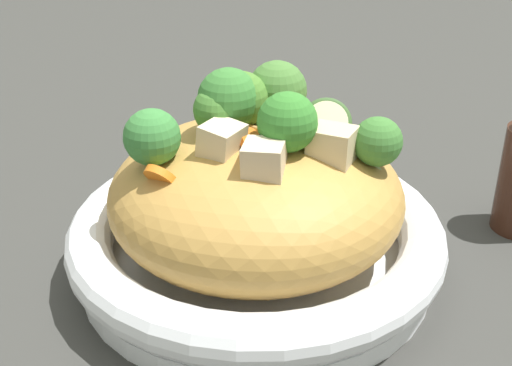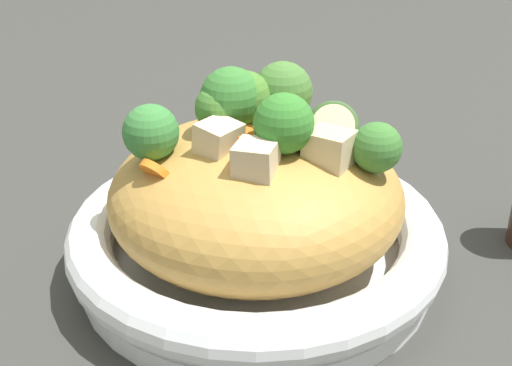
{
  "view_description": "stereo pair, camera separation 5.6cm",
  "coord_description": "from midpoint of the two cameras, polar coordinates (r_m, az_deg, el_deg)",
  "views": [
    {
      "loc": [
        -0.06,
        -0.5,
        0.35
      ],
      "look_at": [
        0.0,
        0.0,
        0.08
      ],
      "focal_mm": 47.83,
      "sensor_mm": 36.0,
      "label": 1
    },
    {
      "loc": [
        -0.0,
        -0.5,
        0.35
      ],
      "look_at": [
        0.0,
        0.0,
        0.08
      ],
      "focal_mm": 47.83,
      "sensor_mm": 36.0,
      "label": 2
    }
  ],
  "objects": [
    {
      "name": "ground_plane",
      "position": [
        0.61,
        -2.67,
        -7.16
      ],
      "size": [
        3.0,
        3.0,
        0.0
      ],
      "primitive_type": "plane",
      "color": "#353431"
    },
    {
      "name": "serving_bowl",
      "position": [
        0.59,
        -2.74,
        -4.83
      ],
      "size": [
        0.32,
        0.32,
        0.06
      ],
      "color": "white",
      "rests_on": "ground_plane"
    },
    {
      "name": "noodle_heap",
      "position": [
        0.57,
        -2.83,
        -1.04
      ],
      "size": [
        0.25,
        0.25,
        0.12
      ],
      "color": "#B68740",
      "rests_on": "serving_bowl"
    },
    {
      "name": "broccoli_florets",
      "position": [
        0.54,
        -3.36,
        5.92
      ],
      "size": [
        0.22,
        0.13,
        0.08
      ],
      "color": "#8FAC6A",
      "rests_on": "serving_bowl"
    },
    {
      "name": "carrot_coins",
      "position": [
        0.54,
        -2.72,
        3.38
      ],
      "size": [
        0.18,
        0.15,
        0.04
      ],
      "color": "orange",
      "rests_on": "serving_bowl"
    },
    {
      "name": "zucchini_slices",
      "position": [
        0.61,
        -0.13,
        5.63
      ],
      "size": [
        0.11,
        0.1,
        0.05
      ],
      "color": "beige",
      "rests_on": "serving_bowl"
    },
    {
      "name": "chicken_chunks",
      "position": [
        0.51,
        -1.32,
        2.73
      ],
      "size": [
        0.13,
        0.07,
        0.04
      ],
      "color": "beige",
      "rests_on": "serving_bowl"
    }
  ]
}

